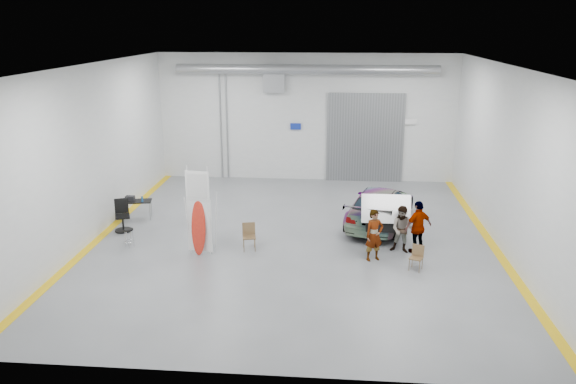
# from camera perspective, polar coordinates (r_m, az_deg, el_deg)

# --- Properties ---
(ground) EXTENTS (16.00, 16.00, 0.00)m
(ground) POSITION_cam_1_polar(r_m,az_deg,el_deg) (19.83, 0.55, -4.82)
(ground) COLOR slate
(ground) RESTS_ON ground
(room_shell) EXTENTS (14.02, 16.18, 6.01)m
(room_shell) POSITION_cam_1_polar(r_m,az_deg,el_deg) (20.88, 1.71, 7.91)
(room_shell) COLOR silver
(room_shell) RESTS_ON ground
(sedan_car) EXTENTS (3.21, 5.20, 1.41)m
(sedan_car) POSITION_cam_1_polar(r_m,az_deg,el_deg) (21.38, 9.35, -1.41)
(sedan_car) COLOR silver
(sedan_car) RESTS_ON ground
(person_a) EXTENTS (0.73, 0.63, 1.69)m
(person_a) POSITION_cam_1_polar(r_m,az_deg,el_deg) (18.06, 8.75, -4.36)
(person_a) COLOR #8F614E
(person_a) RESTS_ON ground
(person_b) EXTENTS (0.90, 0.77, 1.60)m
(person_b) POSITION_cam_1_polar(r_m,az_deg,el_deg) (18.84, 11.56, -3.75)
(person_b) COLOR teal
(person_b) RESTS_ON ground
(person_c) EXTENTS (1.11, 0.91, 1.79)m
(person_c) POSITION_cam_1_polar(r_m,az_deg,el_deg) (18.88, 13.08, -3.50)
(person_c) COLOR #9E5F34
(person_c) RESTS_ON ground
(surfboard_display) EXTENTS (0.84, 0.33, 2.99)m
(surfboard_display) POSITION_cam_1_polar(r_m,az_deg,el_deg) (18.38, -8.94, -2.77)
(surfboard_display) COLOR white
(surfboard_display) RESTS_ON ground
(folding_chair_near) EXTENTS (0.50, 0.52, 0.90)m
(folding_chair_near) POSITION_cam_1_polar(r_m,az_deg,el_deg) (18.87, -3.95, -5.08)
(folding_chair_near) COLOR brown
(folding_chair_near) RESTS_ON ground
(folding_chair_far) EXTENTS (0.48, 0.51, 0.78)m
(folding_chair_far) POSITION_cam_1_polar(r_m,az_deg,el_deg) (17.81, 12.86, -7.00)
(folding_chair_far) COLOR brown
(folding_chair_far) RESTS_ON ground
(shop_stool) EXTENTS (0.33, 0.33, 0.65)m
(shop_stool) POSITION_cam_1_polar(r_m,az_deg,el_deg) (19.79, -15.83, -4.52)
(shop_stool) COLOR black
(shop_stool) RESTS_ON ground
(work_table) EXTENTS (1.25, 0.81, 0.95)m
(work_table) POSITION_cam_1_polar(r_m,az_deg,el_deg) (22.42, -15.34, -0.87)
(work_table) COLOR gray
(work_table) RESTS_ON ground
(office_chair) EXTENTS (0.66, 0.70, 1.16)m
(office_chair) POSITION_cam_1_polar(r_m,az_deg,el_deg) (21.32, -16.39, -2.49)
(office_chair) COLOR black
(office_chair) RESTS_ON ground
(trunk_lid) EXTENTS (1.64, 1.00, 0.04)m
(trunk_lid) POSITION_cam_1_polar(r_m,az_deg,el_deg) (19.10, 9.92, -1.38)
(trunk_lid) COLOR silver
(trunk_lid) RESTS_ON sedan_car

